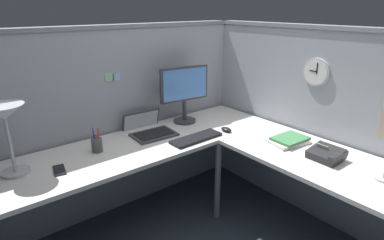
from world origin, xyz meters
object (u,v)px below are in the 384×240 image
(cell_phone, at_px, (59,170))
(computer_mouse, at_px, (226,129))
(laptop, at_px, (148,129))
(wall_clock, at_px, (317,72))
(desk_lamp_dome, at_px, (4,118))
(monitor, at_px, (184,90))
(book_stack, at_px, (288,140))
(keyboard, at_px, (196,138))
(office_phone, at_px, (327,155))
(pen_cup, at_px, (97,145))

(cell_phone, bearing_deg, computer_mouse, 2.85)
(laptop, relative_size, wall_clock, 1.81)
(desk_lamp_dome, height_order, cell_phone, desk_lamp_dome)
(monitor, xyz_separation_m, book_stack, (0.33, -0.87, -0.27))
(computer_mouse, height_order, book_stack, book_stack)
(keyboard, distance_m, computer_mouse, 0.30)
(cell_phone, xyz_separation_m, office_phone, (1.46, -0.98, 0.03))
(monitor, height_order, office_phone, monitor)
(monitor, bearing_deg, cell_phone, -169.28)
(monitor, xyz_separation_m, pen_cup, (-0.87, -0.10, -0.24))
(keyboard, xyz_separation_m, desk_lamp_dome, (-1.22, 0.30, 0.35))
(monitor, relative_size, wall_clock, 2.27)
(desk_lamp_dome, distance_m, book_stack, 1.93)
(computer_mouse, xyz_separation_m, book_stack, (0.21, -0.46, 0.00))
(keyboard, bearing_deg, pen_cup, 157.26)
(monitor, relative_size, pen_cup, 2.78)
(book_stack, bearing_deg, pen_cup, 147.41)
(laptop, xyz_separation_m, cell_phone, (-0.79, -0.22, -0.02))
(desk_lamp_dome, xyz_separation_m, wall_clock, (2.02, -0.77, 0.14))
(monitor, bearing_deg, wall_clock, -53.57)
(desk_lamp_dome, relative_size, cell_phone, 3.09)
(monitor, bearing_deg, computer_mouse, -72.74)
(monitor, height_order, book_stack, monitor)
(computer_mouse, xyz_separation_m, desk_lamp_dome, (-1.52, 0.32, 0.35))
(wall_clock, bearing_deg, office_phone, -134.33)
(computer_mouse, bearing_deg, monitor, 107.26)
(computer_mouse, xyz_separation_m, office_phone, (0.16, -0.80, 0.02))
(desk_lamp_dome, height_order, book_stack, desk_lamp_dome)
(desk_lamp_dome, relative_size, pen_cup, 2.47)
(laptop, bearing_deg, book_stack, -50.13)
(book_stack, bearing_deg, laptop, 129.87)
(computer_mouse, distance_m, book_stack, 0.51)
(laptop, bearing_deg, wall_clock, -39.77)
(office_phone, bearing_deg, computer_mouse, 101.69)
(wall_clock, bearing_deg, desk_lamp_dome, 159.13)
(book_stack, bearing_deg, computer_mouse, 113.96)
(computer_mouse, height_order, pen_cup, pen_cup)
(desk_lamp_dome, bearing_deg, office_phone, -33.59)
(keyboard, relative_size, wall_clock, 1.95)
(pen_cup, distance_m, office_phone, 1.60)
(keyboard, height_order, pen_cup, pen_cup)
(laptop, bearing_deg, desk_lamp_dome, -175.80)
(pen_cup, height_order, cell_phone, pen_cup)
(desk_lamp_dome, xyz_separation_m, cell_phone, (0.22, -0.14, -0.36))
(book_stack, relative_size, wall_clock, 1.43)
(monitor, distance_m, book_stack, 0.97)
(laptop, distance_m, book_stack, 1.12)
(keyboard, height_order, computer_mouse, computer_mouse)
(laptop, xyz_separation_m, pen_cup, (-0.48, -0.09, 0.03))
(monitor, xyz_separation_m, cell_phone, (-1.17, -0.22, -0.29))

